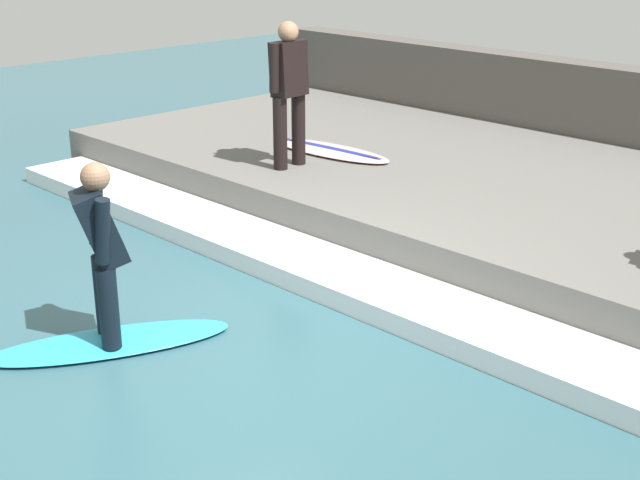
% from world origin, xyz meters
% --- Properties ---
extents(ground_plane, '(28.00, 28.00, 0.00)m').
position_xyz_m(ground_plane, '(0.00, 0.00, 0.00)').
color(ground_plane, '#335B66').
extents(concrete_ledge, '(4.40, 11.49, 0.49)m').
position_xyz_m(concrete_ledge, '(3.97, 0.00, 0.25)').
color(concrete_ledge, '#66635E').
rests_on(concrete_ledge, ground_plane).
extents(wave_foam_crest, '(0.81, 10.92, 0.19)m').
position_xyz_m(wave_foam_crest, '(1.37, 0.00, 0.09)').
color(wave_foam_crest, white).
rests_on(wave_foam_crest, ground_plane).
extents(surfboard_riding, '(1.96, 1.32, 0.06)m').
position_xyz_m(surfboard_riding, '(-0.77, 0.81, 0.03)').
color(surfboard_riding, '#2DADD1').
rests_on(surfboard_riding, ground_plane).
extents(surfer_riding, '(0.51, 0.57, 1.43)m').
position_xyz_m(surfer_riding, '(-0.77, 0.81, 0.86)').
color(surfer_riding, black).
rests_on(surfer_riding, surfboard_riding).
extents(surfer_waiting_far, '(0.55, 0.28, 1.62)m').
position_xyz_m(surfer_waiting_far, '(2.63, 2.36, 1.40)').
color(surfer_waiting_far, black).
rests_on(surfer_waiting_far, concrete_ledge).
extents(surfboard_waiting_far, '(0.68, 1.76, 0.07)m').
position_xyz_m(surfboard_waiting_far, '(3.39, 2.45, 0.52)').
color(surfboard_waiting_far, beige).
rests_on(surfboard_waiting_far, concrete_ledge).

